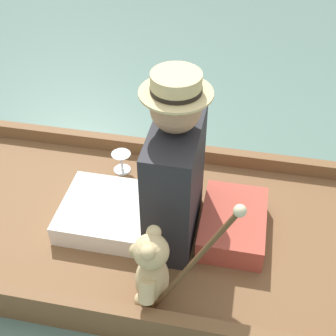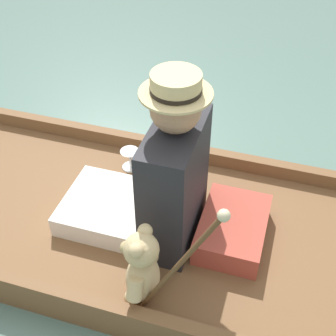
{
  "view_description": "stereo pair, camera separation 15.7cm",
  "coord_description": "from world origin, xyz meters",
  "px_view_note": "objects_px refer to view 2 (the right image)",
  "views": [
    {
      "loc": [
        -1.53,
        -0.45,
        1.85
      ],
      "look_at": [
        -0.02,
        -0.15,
        0.5
      ],
      "focal_mm": 50.0,
      "sensor_mm": 36.0,
      "label": 1
    },
    {
      "loc": [
        -1.49,
        -0.61,
        1.85
      ],
      "look_at": [
        -0.02,
        -0.15,
        0.5
      ],
      "focal_mm": 50.0,
      "sensor_mm": 36.0,
      "label": 2
    }
  ],
  "objects_px": {
    "teddy_bear": "(142,269)",
    "wine_glass": "(130,156)",
    "seated_person": "(159,180)",
    "walking_cane": "(185,258)"
  },
  "relations": [
    {
      "from": "teddy_bear",
      "to": "wine_glass",
      "type": "relative_size",
      "value": 3.36
    },
    {
      "from": "teddy_bear",
      "to": "walking_cane",
      "type": "xyz_separation_m",
      "value": [
        -0.07,
        -0.2,
        0.22
      ]
    },
    {
      "from": "teddy_bear",
      "to": "wine_glass",
      "type": "distance_m",
      "value": 0.86
    },
    {
      "from": "teddy_bear",
      "to": "walking_cane",
      "type": "height_order",
      "value": "walking_cane"
    },
    {
      "from": "seated_person",
      "to": "teddy_bear",
      "type": "height_order",
      "value": "seated_person"
    },
    {
      "from": "wine_glass",
      "to": "walking_cane",
      "type": "relative_size",
      "value": 0.17
    },
    {
      "from": "seated_person",
      "to": "walking_cane",
      "type": "relative_size",
      "value": 1.26
    },
    {
      "from": "seated_person",
      "to": "walking_cane",
      "type": "height_order",
      "value": "seated_person"
    },
    {
      "from": "seated_person",
      "to": "wine_glass",
      "type": "xyz_separation_m",
      "value": [
        0.38,
        0.3,
        -0.23
      ]
    },
    {
      "from": "seated_person",
      "to": "teddy_bear",
      "type": "distance_m",
      "value": 0.42
    }
  ]
}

